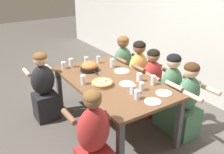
{
  "coord_description": "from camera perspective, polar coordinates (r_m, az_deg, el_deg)",
  "views": [
    {
      "loc": [
        2.65,
        -1.74,
        2.21
      ],
      "look_at": [
        0.0,
        0.0,
        0.82
      ],
      "focal_mm": 40.0,
      "sensor_mm": 36.0,
      "label": 1
    }
  ],
  "objects": [
    {
      "name": "diner_far_center",
      "position": [
        4.0,
        9.02,
        -1.88
      ],
      "size": [
        0.51,
        0.4,
        1.1
      ],
      "rotation": [
        0.0,
        0.0,
        -1.57
      ],
      "color": "#B22D2D",
      "rests_on": "ground"
    },
    {
      "name": "drinking_glass_b",
      "position": [
        3.98,
        -9.32,
        3.07
      ],
      "size": [
        0.07,
        0.07,
        0.14
      ],
      "color": "silver",
      "rests_on": "dining_table"
    },
    {
      "name": "cocktail_glass_blue",
      "position": [
        4.12,
        -5.88,
        3.78
      ],
      "size": [
        0.07,
        0.07,
        0.14
      ],
      "color": "silver",
      "rests_on": "dining_table"
    },
    {
      "name": "ground_plane",
      "position": [
        3.86,
        0.0,
        -11.2
      ],
      "size": [
        18.0,
        18.0,
        0.0
      ],
      "primitive_type": "plane",
      "color": "#514C47",
      "rests_on": "ground"
    },
    {
      "name": "diner_far_right",
      "position": [
        3.56,
        16.82,
        -5.9
      ],
      "size": [
        0.51,
        0.4,
        1.11
      ],
      "rotation": [
        0.0,
        0.0,
        -1.57
      ],
      "color": "#477556",
      "rests_on": "ground"
    },
    {
      "name": "diner_far_midleft",
      "position": [
        4.22,
        6.01,
        0.14
      ],
      "size": [
        0.51,
        0.4,
        1.15
      ],
      "rotation": [
        0.0,
        0.0,
        -1.57
      ],
      "color": "gold",
      "rests_on": "ground"
    },
    {
      "name": "diner_near_right",
      "position": [
        2.71,
        -4.17,
        -14.99
      ],
      "size": [
        0.51,
        0.4,
        1.14
      ],
      "rotation": [
        0.0,
        0.0,
        1.57
      ],
      "color": "#B22D2D",
      "rests_on": "ground"
    },
    {
      "name": "drinking_glass_a",
      "position": [
        3.45,
        6.27,
        -0.2
      ],
      "size": [
        0.08,
        0.08,
        0.12
      ],
      "color": "silver",
      "rests_on": "dining_table"
    },
    {
      "name": "diner_far_left",
      "position": [
        4.55,
        2.46,
        1.95
      ],
      "size": [
        0.51,
        0.4,
        1.13
      ],
      "rotation": [
        0.0,
        0.0,
        -1.57
      ],
      "color": "#477556",
      "rests_on": "ground"
    },
    {
      "name": "drinking_glass_i",
      "position": [
        3.19,
        6.77,
        -2.15
      ],
      "size": [
        0.07,
        0.07,
        0.11
      ],
      "color": "silver",
      "rests_on": "dining_table"
    },
    {
      "name": "skillet_bowl",
      "position": [
        3.8,
        -5.2,
        2.3
      ],
      "size": [
        0.39,
        0.27,
        0.14
      ],
      "color": "black",
      "rests_on": "dining_table"
    },
    {
      "name": "diner_far_midright",
      "position": [
        3.73,
        13.22,
        -3.81
      ],
      "size": [
        0.51,
        0.4,
        1.14
      ],
      "rotation": [
        0.0,
        0.0,
        -1.57
      ],
      "color": "#477556",
      "rests_on": "ground"
    },
    {
      "name": "empty_plate_b",
      "position": [
        3.19,
        11.77,
        -3.61
      ],
      "size": [
        0.2,
        0.2,
        0.02
      ],
      "color": "white",
      "rests_on": "dining_table"
    },
    {
      "name": "empty_plate_a",
      "position": [
        3.78,
        2.24,
        1.38
      ],
      "size": [
        0.23,
        0.23,
        0.02
      ],
      "color": "white",
      "rests_on": "dining_table"
    },
    {
      "name": "drinking_glass_j",
      "position": [
        3.36,
        -6.6,
        -0.78
      ],
      "size": [
        0.07,
        0.07,
        0.13
      ],
      "color": "silver",
      "rests_on": "dining_table"
    },
    {
      "name": "empty_plate_c",
      "position": [
        2.97,
        9.31,
        -5.56
      ],
      "size": [
        0.2,
        0.2,
        0.02
      ],
      "color": "white",
      "rests_on": "dining_table"
    },
    {
      "name": "drinking_glass_d",
      "position": [
        3.92,
        0.03,
        3.12
      ],
      "size": [
        0.07,
        0.07,
        0.14
      ],
      "color": "silver",
      "rests_on": "dining_table"
    },
    {
      "name": "drinking_glass_g",
      "position": [
        2.98,
        5.77,
        -4.05
      ],
      "size": [
        0.07,
        0.07,
        0.12
      ],
      "color": "silver",
      "rests_on": "dining_table"
    },
    {
      "name": "drinking_glass_f",
      "position": [
        3.94,
        -11.02,
        2.53
      ],
      "size": [
        0.07,
        0.07,
        0.11
      ],
      "color": "silver",
      "rests_on": "dining_table"
    },
    {
      "name": "drinking_glass_c",
      "position": [
        3.1,
        4.78,
        -2.97
      ],
      "size": [
        0.07,
        0.07,
        0.12
      ],
      "color": "silver",
      "rests_on": "dining_table"
    },
    {
      "name": "empty_plate_d",
      "position": [
        3.37,
        3.37,
        -1.56
      ],
      "size": [
        0.2,
        0.2,
        0.02
      ],
      "color": "white",
      "rests_on": "dining_table"
    },
    {
      "name": "drinking_glass_h",
      "position": [
        3.37,
        9.39,
        -0.84
      ],
      "size": [
        0.06,
        0.06,
        0.13
      ],
      "color": "silver",
      "rests_on": "dining_table"
    },
    {
      "name": "pizza_board_main",
      "position": [
        3.32,
        -2.24,
        -1.39
      ],
      "size": [
        0.29,
        0.29,
        0.06
      ],
      "color": "#996B42",
      "rests_on": "dining_table"
    },
    {
      "name": "dining_table",
      "position": [
        3.52,
        0.0,
        -1.94
      ],
      "size": [
        1.86,
        1.04,
        0.77
      ],
      "color": "brown",
      "rests_on": "ground"
    },
    {
      "name": "restaurant_back_panel",
      "position": [
        4.52,
        20.93,
        14.43
      ],
      "size": [
        10.0,
        0.06,
        3.2
      ],
      "primitive_type": "cube",
      "color": "silver",
      "rests_on": "ground"
    },
    {
      "name": "drinking_glass_e",
      "position": [
        4.11,
        -3.14,
        3.88
      ],
      "size": [
        0.06,
        0.06,
        0.12
      ],
      "color": "silver",
      "rests_on": "dining_table"
    },
    {
      "name": "diner_near_left",
      "position": [
        3.95,
        -15.31,
        -2.69
      ],
      "size": [
        0.51,
        0.4,
        1.1
      ],
      "rotation": [
        0.0,
        0.0,
        1.57
      ],
      "color": "#232328",
      "rests_on": "ground"
    }
  ]
}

